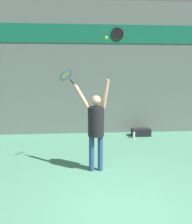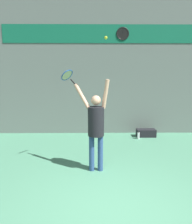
% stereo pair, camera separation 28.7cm
% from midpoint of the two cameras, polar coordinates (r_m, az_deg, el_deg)
% --- Properties ---
extents(ground_plane, '(18.00, 18.00, 0.00)m').
position_cam_midpoint_polar(ground_plane, '(4.09, 7.07, -25.50)').
color(ground_plane, '#4C8C6B').
extents(back_wall, '(18.00, 0.10, 5.00)m').
position_cam_midpoint_polar(back_wall, '(8.56, 2.66, 10.96)').
color(back_wall, slate).
rests_on(back_wall, ground_plane).
extents(sponsor_banner, '(7.45, 0.02, 0.67)m').
position_cam_midpoint_polar(sponsor_banner, '(8.62, 2.76, 19.76)').
color(sponsor_banner, '#146B4C').
extents(scoreboard_clock, '(0.48, 0.04, 0.48)m').
position_cam_midpoint_polar(scoreboard_clock, '(8.67, 7.99, 19.61)').
color(scoreboard_clock, black).
extents(tennis_player, '(0.88, 0.52, 2.24)m').
position_cam_midpoint_polar(tennis_player, '(5.22, 1.54, -3.20)').
color(tennis_player, '#2D4C7F').
rests_on(tennis_player, ground_plane).
extents(tennis_racket, '(0.43, 0.41, 0.38)m').
position_cam_midpoint_polar(tennis_racket, '(5.51, -5.99, 9.44)').
color(tennis_racket, black).
extents(tennis_ball, '(0.07, 0.07, 0.07)m').
position_cam_midpoint_polar(tennis_ball, '(5.00, 4.32, 18.80)').
color(tennis_ball, '#CCDB2D').
extents(water_bottle, '(0.09, 0.09, 0.29)m').
position_cam_midpoint_polar(water_bottle, '(8.19, 12.00, -6.03)').
color(water_bottle, silver).
rests_on(water_bottle, ground_plane).
extents(equipment_bag, '(0.71, 0.35, 0.28)m').
position_cam_midpoint_polar(equipment_bag, '(8.55, 13.87, -5.32)').
color(equipment_bag, black).
rests_on(equipment_bag, ground_plane).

